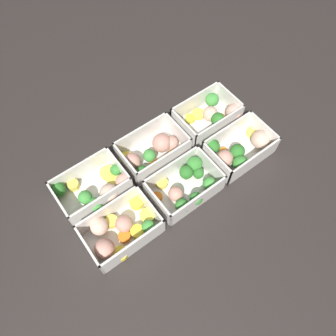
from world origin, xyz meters
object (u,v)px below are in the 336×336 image
container_far_left (97,188)px  container_near_right (239,149)px  container_far_center (152,152)px  container_near_left (119,231)px  container_near_center (187,185)px  container_far_right (213,114)px

container_far_left → container_near_right: bearing=-19.6°
container_far_center → container_near_right: bearing=-35.3°
container_near_left → container_near_center: bearing=-0.8°
container_near_center → container_far_right: same height
container_near_right → container_far_right: same height
container_near_left → container_far_center: (0.18, 0.13, 0.00)m
container_near_left → container_far_left: size_ratio=0.96×
container_near_right → container_far_right: 0.13m
container_far_center → container_near_left: bearing=-145.3°
container_near_left → container_near_center: size_ratio=1.05×
container_far_center → container_far_right: bearing=-0.4°
container_near_center → container_far_center: bearing=94.9°
container_near_left → container_far_center: bearing=34.7°
container_near_center → container_near_left: bearing=179.2°
container_near_right → container_near_left: bearing=179.5°
container_far_right → container_near_left: bearing=-162.2°
container_far_right → container_near_center: bearing=-146.8°
container_near_center → container_far_left: size_ratio=0.92×
container_near_left → container_far_center: same height
container_near_left → container_far_center: 0.22m
container_near_left → container_far_center: size_ratio=1.01×
container_far_right → container_near_right: bearing=-100.5°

